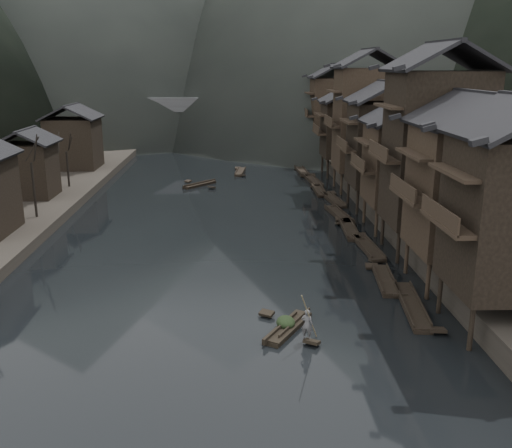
{
  "coord_description": "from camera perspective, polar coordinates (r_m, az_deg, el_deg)",
  "views": [
    {
      "loc": [
        1.58,
        -37.76,
        14.93
      ],
      "look_at": [
        3.31,
        6.36,
        2.5
      ],
      "focal_mm": 40.0,
      "sensor_mm": 36.0,
      "label": 1
    }
  ],
  "objects": [
    {
      "name": "left_houses",
      "position": [
        62.64,
        -22.99,
        5.97
      ],
      "size": [
        8.1,
        53.2,
        8.73
      ],
      "color": "black",
      "rests_on": "left_bank"
    },
    {
      "name": "stilt_houses",
      "position": [
        59.6,
        13.23,
        9.6
      ],
      "size": [
        9.0,
        67.6,
        16.88
      ],
      "color": "black",
      "rests_on": "ground"
    },
    {
      "name": "water",
      "position": [
        40.64,
        -4.34,
        -5.88
      ],
      "size": [
        300.0,
        300.0,
        0.0
      ],
      "primitive_type": "plane",
      "color": "black",
      "rests_on": "ground"
    },
    {
      "name": "midriver_boats",
      "position": [
        77.19,
        -3.41,
        4.69
      ],
      "size": [
        8.24,
        14.11,
        0.45
      ],
      "color": "black",
      "rests_on": "water"
    },
    {
      "name": "bamboo_pole",
      "position": [
        30.88,
        5.62,
        -4.9
      ],
      "size": [
        1.37,
        1.85,
        3.78
      ],
      "primitive_type": "cylinder",
      "rotation": [
        0.53,
        0.0,
        -0.63
      ],
      "color": "#8C7A51",
      "rests_on": "boatman"
    },
    {
      "name": "hero_sampan",
      "position": [
        33.67,
        3.22,
        -10.24
      ],
      "size": [
        3.29,
        4.73,
        0.44
      ],
      "color": "black",
      "rests_on": "water"
    },
    {
      "name": "boatman",
      "position": [
        31.94,
        5.13,
        -9.57
      ],
      "size": [
        0.75,
        0.63,
        1.76
      ],
      "primitive_type": "imported",
      "rotation": [
        0.0,
        0.0,
        2.77
      ],
      "color": "slate",
      "rests_on": "hero_sampan"
    },
    {
      "name": "moored_sampans",
      "position": [
        64.52,
        7.27,
        2.4
      ],
      "size": [
        3.22,
        66.03,
        0.47
      ],
      "color": "black",
      "rests_on": "water"
    },
    {
      "name": "right_bank",
      "position": [
        85.79,
        20.81,
        5.28
      ],
      "size": [
        40.0,
        200.0,
        1.8
      ],
      "primitive_type": "cube",
      "color": "#2D2823",
      "rests_on": "ground"
    },
    {
      "name": "stone_bridge",
      "position": [
        110.21,
        -3.11,
        10.58
      ],
      "size": [
        40.0,
        6.0,
        9.0
      ],
      "color": "#4C4C4F",
      "rests_on": "ground"
    },
    {
      "name": "cargo_heap",
      "position": [
        33.6,
        3.0,
        -9.24
      ],
      "size": [
        1.1,
        1.44,
        0.66
      ],
      "primitive_type": "ellipsoid",
      "color": "black",
      "rests_on": "hero_sampan"
    }
  ]
}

